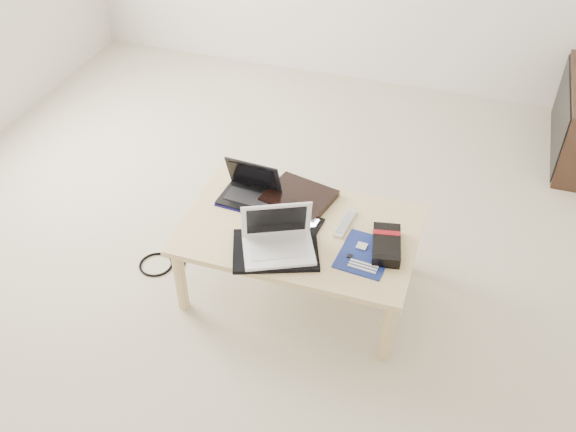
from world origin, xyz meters
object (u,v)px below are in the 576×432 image
(coffee_table, at_px, (300,236))
(gpu_box, at_px, (386,245))
(white_laptop, at_px, (278,240))
(netbook, at_px, (250,191))

(coffee_table, relative_size, gpu_box, 4.13)
(coffee_table, distance_m, white_laptop, 0.22)
(netbook, bearing_deg, gpu_box, -12.57)
(coffee_table, xyz_separation_m, white_laptop, (-0.05, -0.18, 0.11))
(coffee_table, height_order, gpu_box, gpu_box)
(netbook, height_order, gpu_box, netbook)
(netbook, bearing_deg, coffee_table, -25.15)
(netbook, distance_m, gpu_box, 0.73)
(white_laptop, relative_size, gpu_box, 1.41)
(gpu_box, bearing_deg, coffee_table, 177.46)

